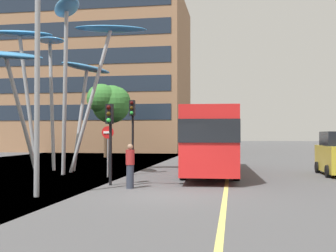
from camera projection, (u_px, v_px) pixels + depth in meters
ground at (146, 196)px, 14.04m from camera, size 120.00×240.00×0.10m
red_bus at (210, 137)px, 21.59m from camera, size 3.06×11.61×3.50m
leaf_sculpture at (54, 52)px, 22.32m from camera, size 9.05×8.88×8.62m
traffic_light_kerb_near at (110, 126)px, 16.59m from camera, size 0.28×0.42×3.30m
traffic_light_kerb_far at (132, 121)px, 21.10m from camera, size 0.28×0.42×3.83m
street_lamp at (48, 36)px, 13.57m from camera, size 1.81×0.44×8.47m
tree_pavement_near at (110, 103)px, 37.36m from camera, size 3.75×3.94×6.64m
pedestrian at (130, 166)px, 15.67m from camera, size 0.34×0.34×1.70m
no_entry_sign at (108, 143)px, 19.88m from camera, size 0.60×0.12×2.47m
backdrop_building at (100, 78)px, 53.12m from camera, size 22.20×14.03×18.93m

